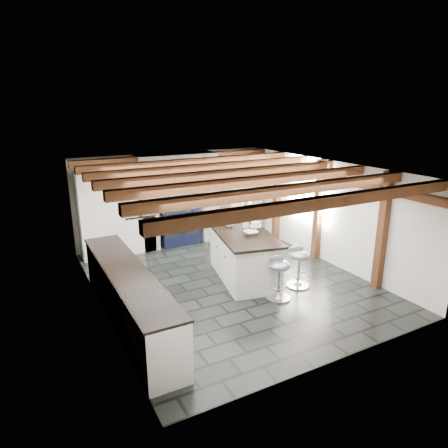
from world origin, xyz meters
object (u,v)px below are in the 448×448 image
range_cooker (179,226)px  bar_stool_far (279,272)px  kitchen_island (244,255)px  bar_stool_near (299,262)px

range_cooker → bar_stool_far: 3.77m
kitchen_island → bar_stool_far: kitchen_island is taller
range_cooker → bar_stool_far: (0.45, -3.75, 0.06)m
kitchen_island → range_cooker: bearing=110.2°
bar_stool_near → range_cooker: bearing=130.6°
kitchen_island → bar_stool_near: kitchen_island is taller
bar_stool_far → range_cooker: bearing=117.1°
bar_stool_near → kitchen_island: bearing=154.3°
range_cooker → kitchen_island: size_ratio=0.47×
range_cooker → bar_stool_near: bearing=-72.6°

